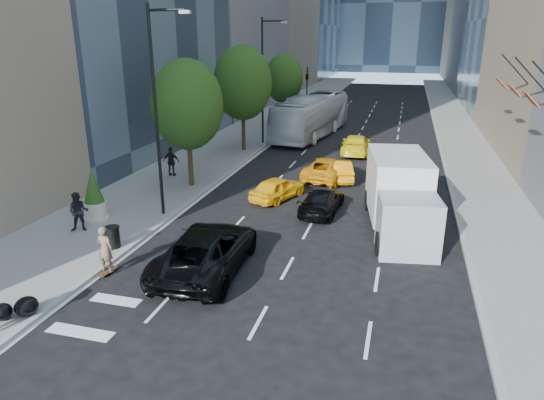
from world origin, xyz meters
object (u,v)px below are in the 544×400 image
(city_bus, at_px, (312,116))
(box_truck, at_px, (400,195))
(black_sedan_lincoln, at_px, (207,250))
(trash_can, at_px, (113,237))
(skateboarder, at_px, (105,252))
(planter_shrub, at_px, (94,195))
(black_sedan_mercedes, at_px, (322,201))

(city_bus, height_order, box_truck, city_bus)
(black_sedan_lincoln, distance_m, trash_can, 4.65)
(skateboarder, distance_m, black_sedan_lincoln, 3.84)
(box_truck, bearing_deg, black_sedan_lincoln, -147.37)
(trash_can, xyz_separation_m, planter_shrub, (-2.77, 2.82, 0.78))
(city_bus, distance_m, box_truck, 22.75)
(black_sedan_mercedes, bearing_deg, box_truck, 164.71)
(skateboarder, xyz_separation_m, trash_can, (-1.00, 1.99, -0.33))
(black_sedan_mercedes, relative_size, trash_can, 4.85)
(city_bus, bearing_deg, black_sedan_mercedes, -69.62)
(skateboarder, xyz_separation_m, black_sedan_mercedes, (6.80, 9.02, -0.29))
(black_sedan_lincoln, distance_m, black_sedan_mercedes, 8.32)
(city_bus, bearing_deg, black_sedan_lincoln, -79.61)
(black_sedan_mercedes, height_order, box_truck, box_truck)
(trash_can, relative_size, planter_shrub, 0.35)
(black_sedan_mercedes, relative_size, planter_shrub, 1.69)
(skateboarder, distance_m, planter_shrub, 6.13)
(black_sedan_lincoln, bearing_deg, trash_can, -10.59)
(box_truck, bearing_deg, planter_shrub, -178.03)
(skateboarder, xyz_separation_m, city_bus, (2.40, 28.90, 0.93))
(skateboarder, height_order, black_sedan_mercedes, skateboarder)
(black_sedan_lincoln, height_order, trash_can, black_sedan_lincoln)
(planter_shrub, bearing_deg, city_bus, 75.63)
(skateboarder, xyz_separation_m, box_truck, (10.67, 7.71, 0.81))
(black_sedan_mercedes, height_order, trash_can, black_sedan_mercedes)
(black_sedan_lincoln, bearing_deg, black_sedan_mercedes, -115.20)
(skateboarder, height_order, black_sedan_lincoln, skateboarder)
(black_sedan_lincoln, xyz_separation_m, city_bus, (-1.20, 27.56, 1.00))
(black_sedan_mercedes, xyz_separation_m, box_truck, (3.87, -1.31, 1.10))
(city_bus, xyz_separation_m, box_truck, (8.27, -21.19, -0.12))
(city_bus, relative_size, box_truck, 1.79)
(skateboarder, bearing_deg, box_truck, -138.51)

